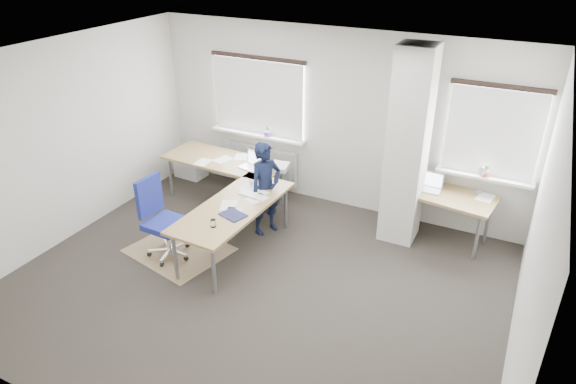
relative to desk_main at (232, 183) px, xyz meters
The scene contains 8 objects.
ground 1.70m from the desk_main, 47.83° to the right, with size 6.00×6.00×0.00m, color #2A2621.
room_shell 1.76m from the desk_main, 29.63° to the right, with size 6.04×5.04×2.82m.
floor_mat 1.23m from the desk_main, 106.97° to the right, with size 1.28×1.08×0.01m, color #90744E.
white_crate 2.01m from the desk_main, 145.41° to the left, with size 0.51×0.36×0.31m, color white.
desk_main is the anchor object (origin of this frame).
desk_side 3.06m from the desk_main, 19.14° to the left, with size 1.48×0.89×1.22m.
task_chair 1.24m from the desk_main, 108.64° to the right, with size 0.62×0.61×1.14m.
person 0.55m from the desk_main, ahead, with size 0.51×0.34×1.40m, color black.
Camera 1 is at (2.74, -4.53, 4.05)m, focal length 32.00 mm.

